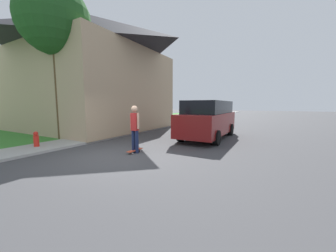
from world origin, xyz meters
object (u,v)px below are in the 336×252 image
suv_parked (209,119)px  skateboarder (135,126)px  car_down_street (212,116)px  skateboard (135,150)px  lawn_tree_near (55,21)px  fire_hydrant (36,139)px

suv_parked → skateboarder: 4.72m
skateboarder → car_down_street: bearing=94.5°
car_down_street → skateboard: size_ratio=5.40×
lawn_tree_near → car_down_street: lawn_tree_near is taller
lawn_tree_near → fire_hydrant: 5.85m
suv_parked → skateboarder: suv_parked is taller
skateboard → fire_hydrant: size_ratio=1.24×
skateboard → suv_parked: bearing=71.3°
lawn_tree_near → car_down_street: size_ratio=1.79×
lawn_tree_near → car_down_street: 15.52m
suv_parked → fire_hydrant: size_ratio=8.19×
car_down_street → fire_hydrant: car_down_street is taller
suv_parked → skateboard: 4.80m
car_down_street → fire_hydrant: (-2.87, -15.80, -0.26)m
car_down_street → skateboard: (1.09, -14.28, -0.58)m
suv_parked → skateboarder: size_ratio=2.88×
lawn_tree_near → fire_hydrant: size_ratio=12.00×
skateboarder → fire_hydrant: size_ratio=2.85×
car_down_street → fire_hydrant: 16.06m
lawn_tree_near → fire_hydrant: (1.05, -1.72, -5.49)m
suv_parked → fire_hydrant: suv_parked is taller
car_down_street → skateboarder: (1.13, -14.31, 0.35)m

